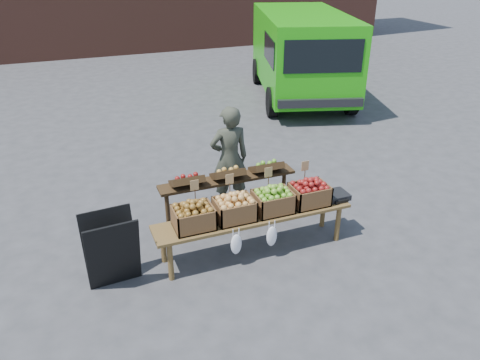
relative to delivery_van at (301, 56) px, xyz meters
name	(u,v)px	position (x,y,z in m)	size (l,w,h in m)	color
ground	(218,239)	(-4.36, -5.78, -1.11)	(80.00, 80.00, 0.00)	#3F3F42
delivery_van	(301,56)	(0.00, 0.00, 0.00)	(2.27, 4.94, 2.21)	#1EA90E
vendor	(229,159)	(-3.88, -4.96, -0.27)	(0.61, 0.40, 1.68)	#36392C
chalkboard_sign	(112,250)	(-5.86, -6.21, -0.63)	(0.63, 0.35, 0.96)	black
back_table	(228,195)	(-4.10, -5.49, -0.59)	(2.10, 0.44, 1.04)	#302110
display_bench	(254,233)	(-4.00, -6.21, -0.82)	(2.70, 0.56, 0.57)	brown
crate_golden_apples	(193,218)	(-4.82, -6.21, -0.40)	(0.50, 0.40, 0.28)	olive
crate_russet_pears	(234,209)	(-4.27, -6.21, -0.40)	(0.50, 0.40, 0.28)	gold
crate_red_apples	(273,202)	(-3.72, -6.21, -0.40)	(0.50, 0.40, 0.28)	#529C19
crate_green_apples	(309,194)	(-3.17, -6.21, -0.40)	(0.50, 0.40, 0.28)	#64140A
weighing_scale	(335,195)	(-2.75, -6.21, -0.50)	(0.34, 0.30, 0.08)	black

